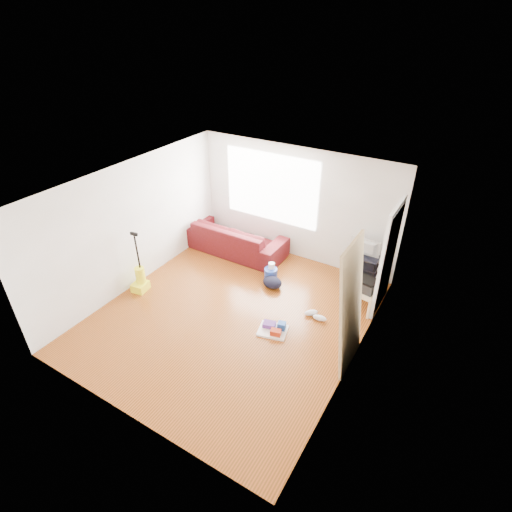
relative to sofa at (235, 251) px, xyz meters
The scene contains 13 objects.
room 2.54m from the sofa, 54.39° to the right, with size 4.51×5.01×2.51m.
sofa is the anchor object (origin of this frame).
tv_stand 2.90m from the sofa, ahead, with size 0.65×0.38×0.64m.
tv 2.99m from the sofa, ahead, with size 0.59×0.08×0.34m, color black.
side_table 3.22m from the sofa, ahead, with size 0.57×0.57×0.42m.
printer 3.25m from the sofa, ahead, with size 0.48×0.40×0.22m.
bucket 1.41m from the sofa, 25.18° to the right, with size 0.27×0.27×0.27m, color #2442AA.
toilet_paper 1.40m from the sofa, 24.03° to the right, with size 0.13×0.13×0.12m, color white.
cleaning_tray 2.84m from the sofa, 42.86° to the right, with size 0.57×0.50×0.18m.
backpack 1.63m from the sofa, 29.39° to the right, with size 0.41×0.33×0.22m, color black.
sneakers 2.83m from the sofa, 25.60° to the right, with size 0.46×0.26×0.11m.
vacuum 2.37m from the sofa, 109.42° to the right, with size 0.31×0.34×1.27m.
door_panel 3.87m from the sofa, 30.13° to the right, with size 0.04×0.86×2.15m, color tan.
Camera 1 is at (3.28, -4.62, 4.80)m, focal length 28.00 mm.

